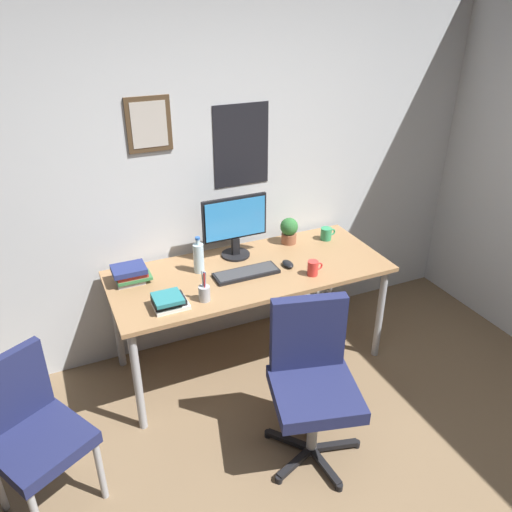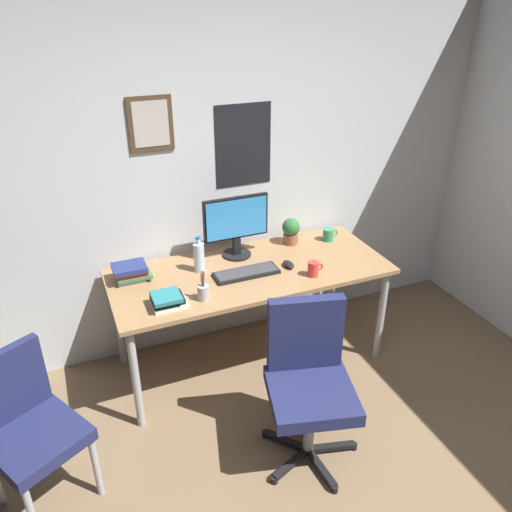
{
  "view_description": "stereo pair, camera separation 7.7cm",
  "coord_description": "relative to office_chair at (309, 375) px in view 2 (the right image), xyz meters",
  "views": [
    {
      "loc": [
        -1.04,
        -1.04,
        2.42
      ],
      "look_at": [
        0.13,
        1.58,
        0.91
      ],
      "focal_mm": 35.74,
      "sensor_mm": 36.0,
      "label": 1
    },
    {
      "loc": [
        -0.97,
        -1.07,
        2.42
      ],
      "look_at": [
        0.13,
        1.58,
        0.91
      ],
      "focal_mm": 35.74,
      "sensor_mm": 36.0,
      "label": 2
    }
  ],
  "objects": [
    {
      "name": "book_stack_left",
      "position": [
        -0.61,
        0.63,
        0.27
      ],
      "size": [
        0.2,
        0.16,
        0.08
      ],
      "color": "silver",
      "rests_on": "desk"
    },
    {
      "name": "monitor",
      "position": [
        -0.01,
        1.08,
        0.47
      ],
      "size": [
        0.46,
        0.2,
        0.43
      ],
      "color": "black",
      "rests_on": "desk"
    },
    {
      "name": "office_chair",
      "position": [
        0.0,
        0.0,
        0.0
      ],
      "size": [
        0.58,
        0.58,
        0.95
      ],
      "color": "#1E234C",
      "rests_on": "ground_plane"
    },
    {
      "name": "side_chair",
      "position": [
        -1.45,
        0.25,
        -0.03
      ],
      "size": [
        0.57,
        0.57,
        0.88
      ],
      "color": "#1E234C",
      "rests_on": "ground_plane"
    },
    {
      "name": "potted_plant",
      "position": [
        0.42,
        1.11,
        0.33
      ],
      "size": [
        0.13,
        0.13,
        0.2
      ],
      "color": "brown",
      "rests_on": "desk"
    },
    {
      "name": "wall_back",
      "position": [
        -0.13,
        1.32,
        0.77
      ],
      "size": [
        4.4,
        0.1,
        2.6
      ],
      "color": "silver",
      "rests_on": "ground_plane"
    },
    {
      "name": "keyboard",
      "position": [
        -0.05,
        0.8,
        0.24
      ],
      "size": [
        0.43,
        0.15,
        0.03
      ],
      "color": "black",
      "rests_on": "desk"
    },
    {
      "name": "water_bottle",
      "position": [
        -0.32,
        0.97,
        0.33
      ],
      "size": [
        0.07,
        0.07,
        0.25
      ],
      "color": "silver",
      "rests_on": "desk"
    },
    {
      "name": "computer_mouse",
      "position": [
        0.25,
        0.79,
        0.25
      ],
      "size": [
        0.06,
        0.11,
        0.04
      ],
      "color": "black",
      "rests_on": "desk"
    },
    {
      "name": "coffee_mug_far",
      "position": [
        0.7,
        1.05,
        0.27
      ],
      "size": [
        0.12,
        0.08,
        0.09
      ],
      "color": "#2D8C59",
      "rests_on": "desk"
    },
    {
      "name": "desk",
      "position": [
        -0.0,
        0.85,
        0.16
      ],
      "size": [
        1.86,
        0.77,
        0.76
      ],
      "color": "#936D47",
      "rests_on": "ground_plane"
    },
    {
      "name": "pen_cup",
      "position": [
        -0.4,
        0.62,
        0.28
      ],
      "size": [
        0.07,
        0.07,
        0.2
      ],
      "color": "#9EA0A5",
      "rests_on": "desk"
    },
    {
      "name": "coffee_mug_near",
      "position": [
        0.35,
        0.62,
        0.28
      ],
      "size": [
        0.11,
        0.07,
        0.1
      ],
      "color": "red",
      "rests_on": "desk"
    },
    {
      "name": "book_stack_right",
      "position": [
        -0.76,
        1.01,
        0.29
      ],
      "size": [
        0.24,
        0.17,
        0.11
      ],
      "color": "gray",
      "rests_on": "desk"
    }
  ]
}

